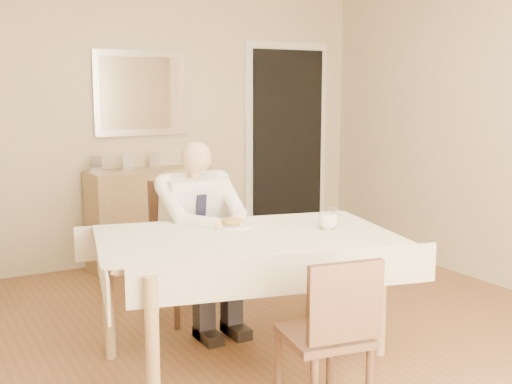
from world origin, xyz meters
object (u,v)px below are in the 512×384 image
chair_near (332,329)px  sideboard (150,217)px  dining_table (245,248)px  chair_far (186,239)px  coffee_mug (328,221)px  seated_man (203,226)px

chair_near → sideboard: size_ratio=0.73×
dining_table → sideboard: bearing=97.5°
chair_far → coffee_mug: 1.15m
seated_man → coffee_mug: (0.50, -0.71, 0.11)m
chair_near → coffee_mug: (0.48, 0.72, 0.35)m
dining_table → chair_far: 0.90m
sideboard → seated_man: bearing=-103.3°
chair_far → coffee_mug: chair_far is taller
chair_far → seated_man: seated_man is taller
chair_far → coffee_mug: (0.50, -1.00, 0.26)m
chair_far → seated_man: 0.33m
coffee_mug → sideboard: size_ratio=0.11×
dining_table → seated_man: seated_man is taller
seated_man → coffee_mug: size_ratio=10.14×
sideboard → chair_near: bearing=-99.4°
coffee_mug → sideboard: sideboard is taller
dining_table → coffee_mug: bearing=-0.1°
dining_table → coffee_mug: 0.53m
chair_far → chair_near: 1.73m
chair_near → coffee_mug: 0.94m
chair_near → sideboard: 3.06m
coffee_mug → sideboard: 2.38m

